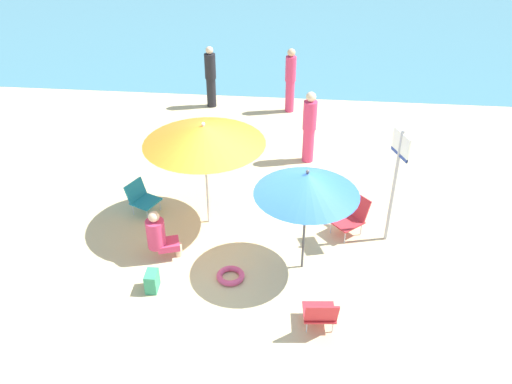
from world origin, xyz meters
TOP-DOWN VIEW (x-y plane):
  - ground_plane at (0.00, 0.00)m, footprint 40.00×40.00m
  - sea_water at (0.00, 14.65)m, footprint 40.00×16.00m
  - umbrella_orange at (-0.97, 0.64)m, footprint 2.09×2.09m
  - umbrella_blue at (0.78, -0.45)m, footprint 1.61×1.61m
  - beach_chair_a at (-2.29, 0.86)m, footprint 0.66×0.63m
  - beach_chair_b at (1.06, -1.79)m, footprint 0.51×0.56m
  - beach_chair_c at (1.62, 0.59)m, footprint 0.74×0.72m
  - person_a at (0.80, 3.15)m, footprint 0.29×0.29m
  - person_b at (-1.83, 5.90)m, footprint 0.29×0.29m
  - person_c at (0.27, 5.78)m, footprint 0.27×0.27m
  - person_d at (-1.58, -0.47)m, footprint 0.54×0.41m
  - warning_sign at (2.23, 0.45)m, footprint 0.21×0.48m
  - swim_ring at (-0.36, -0.85)m, footprint 0.45×0.45m
  - beach_bag at (-1.53, -1.23)m, footprint 0.19×0.29m

SIDE VIEW (x-z plane):
  - ground_plane at x=0.00m, z-range 0.00..0.00m
  - sea_water at x=0.00m, z-range 0.00..0.01m
  - swim_ring at x=-0.36m, z-range 0.00..0.09m
  - beach_bag at x=-1.53m, z-range 0.00..0.33m
  - beach_chair_b at x=1.06m, z-range 0.00..0.62m
  - beach_chair_a at x=-2.29m, z-range 0.02..0.62m
  - beach_chair_c at x=1.62m, z-range 0.01..0.70m
  - person_d at x=-1.58m, z-range 0.00..0.95m
  - person_a at x=0.80m, z-range 0.01..1.63m
  - person_b at x=-1.83m, z-range 0.01..1.64m
  - person_c at x=0.27m, z-range 0.02..1.70m
  - warning_sign at x=2.23m, z-range 0.34..2.46m
  - umbrella_blue at x=0.78m, z-range 0.69..2.54m
  - umbrella_orange at x=-0.97m, z-range 0.79..2.80m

